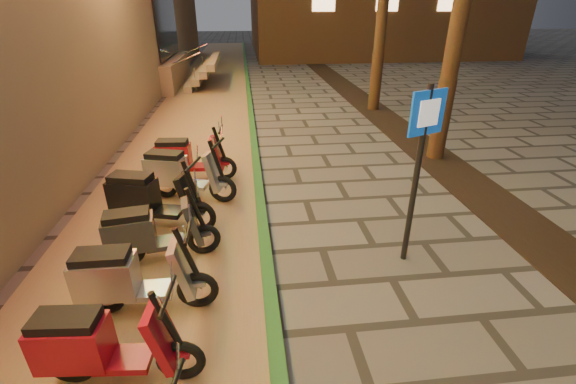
{
  "coord_description": "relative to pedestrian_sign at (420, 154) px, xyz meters",
  "views": [
    {
      "loc": [
        -1.11,
        -1.63,
        3.47
      ],
      "look_at": [
        -0.58,
        2.99,
        1.2
      ],
      "focal_mm": 24.0,
      "sensor_mm": 36.0,
      "label": 1
    }
  ],
  "objects": [
    {
      "name": "parking_strip",
      "position": [
        -3.78,
        7.05,
        -1.68
      ],
      "size": [
        3.4,
        60.0,
        0.01
      ],
      "primitive_type": "cube",
      "color": "#8C7251",
      "rests_on": "ground"
    },
    {
      "name": "green_curb",
      "position": [
        -2.08,
        7.05,
        -1.64
      ],
      "size": [
        0.18,
        60.0,
        0.1
      ],
      "primitive_type": "cube",
      "color": "#225C24",
      "rests_on": "ground"
    },
    {
      "name": "planting_strip",
      "position": [
        2.42,
        2.05,
        -1.68
      ],
      "size": [
        1.2,
        40.0,
        0.02
      ],
      "primitive_type": "cube",
      "color": "black",
      "rests_on": "ground"
    },
    {
      "name": "pedestrian_sign",
      "position": [
        0.0,
        0.0,
        0.0
      ],
      "size": [
        0.54,
        0.24,
        2.61
      ],
      "rotation": [
        0.0,
        0.0,
        0.38
      ],
      "color": "black",
      "rests_on": "ground"
    },
    {
      "name": "scooter_6",
      "position": [
        -3.82,
        -1.68,
        -1.2
      ],
      "size": [
        1.61,
        0.57,
        1.13
      ],
      "rotation": [
        0.0,
        0.0,
        -0.08
      ],
      "color": "black",
      "rests_on": "ground"
    },
    {
      "name": "scooter_7",
      "position": [
        -3.78,
        -0.69,
        -1.18
      ],
      "size": [
        1.66,
        0.58,
        1.18
      ],
      "rotation": [
        0.0,
        0.0,
        -0.0
      ],
      "color": "black",
      "rests_on": "ground"
    },
    {
      "name": "scooter_8",
      "position": [
        -3.76,
        0.36,
        -1.19
      ],
      "size": [
        1.63,
        0.69,
        1.14
      ],
      "rotation": [
        0.0,
        0.0,
        0.17
      ],
      "color": "black",
      "rests_on": "ground"
    },
    {
      "name": "scooter_9",
      "position": [
        -3.95,
        1.38,
        -1.14
      ],
      "size": [
        1.8,
        0.88,
        1.27
      ],
      "rotation": [
        0.0,
        0.0,
        -0.25
      ],
      "color": "black",
      "rests_on": "ground"
    },
    {
      "name": "scooter_10",
      "position": [
        -3.59,
        2.43,
        -1.15
      ],
      "size": [
        1.76,
        0.91,
        1.25
      ],
      "rotation": [
        0.0,
        0.0,
        -0.28
      ],
      "color": "black",
      "rests_on": "ground"
    },
    {
      "name": "scooter_11",
      "position": [
        -3.59,
        3.34,
        -1.17
      ],
      "size": [
        1.7,
        0.59,
        1.2
      ],
      "rotation": [
        0.0,
        0.0,
        -0.07
      ],
      "color": "black",
      "rests_on": "ground"
    }
  ]
}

